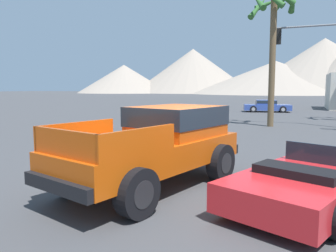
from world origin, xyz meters
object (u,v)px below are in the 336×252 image
object	(u,v)px
orange_pickup_truck	(161,141)
parked_car_blue	(267,106)
red_convertible_car	(312,181)
palm_tree_tall	(273,24)
traffic_light_main	(314,54)

from	to	relation	value
orange_pickup_truck	parked_car_blue	distance (m)	25.22
red_convertible_car	palm_tree_tall	xyz separation A→B (m)	(-1.95, 13.18, 5.51)
traffic_light_main	red_convertible_car	bearing A→B (deg)	88.59
orange_pickup_truck	palm_tree_tall	bearing A→B (deg)	100.21
orange_pickup_truck	red_convertible_car	xyz separation A→B (m)	(3.29, -0.00, -0.61)
orange_pickup_truck	parked_car_blue	size ratio (longest dim) A/B	1.20
red_convertible_car	palm_tree_tall	world-z (taller)	palm_tree_tall
traffic_light_main	palm_tree_tall	world-z (taller)	palm_tree_tall
red_convertible_car	parked_car_blue	distance (m)	25.42
parked_car_blue	traffic_light_main	world-z (taller)	traffic_light_main
parked_car_blue	palm_tree_tall	size ratio (longest dim) A/B	0.57
parked_car_blue	red_convertible_car	bearing A→B (deg)	-4.83
red_convertible_car	traffic_light_main	bearing A→B (deg)	110.43
palm_tree_tall	orange_pickup_truck	bearing A→B (deg)	-95.84
orange_pickup_truck	red_convertible_car	distance (m)	3.35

